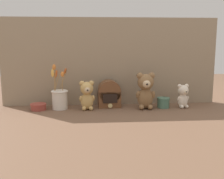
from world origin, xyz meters
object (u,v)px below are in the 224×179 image
teddy_bear_large (146,90)px  teddy_bear_small (183,95)px  teddy_bear_medium (87,95)px  decorative_tin_tall (38,107)px  flower_vase (60,97)px  vintage_radio (109,94)px  decorative_tin_short (163,103)px

teddy_bear_large → teddy_bear_small: 0.29m
teddy_bear_medium → decorative_tin_tall: size_ratio=1.85×
flower_vase → vintage_radio: flower_vase is taller
flower_vase → decorative_tin_short: 0.77m
teddy_bear_large → flower_vase: (-0.63, 0.04, -0.05)m
teddy_bear_small → flower_vase: flower_vase is taller
decorative_tin_tall → teddy_bear_small: bearing=-0.9°
flower_vase → decorative_tin_tall: bearing=-172.8°
teddy_bear_large → vintage_radio: teddy_bear_large is taller
teddy_bear_small → flower_vase: 0.92m
teddy_bear_medium → flower_vase: size_ratio=0.65×
vintage_radio → decorative_tin_tall: bearing=-174.3°
flower_vase → teddy_bear_medium: bearing=-11.0°
teddy_bear_large → teddy_bear_medium: bearing=179.5°
decorative_tin_short → teddy_bear_large: bearing=-171.7°
teddy_bear_small → decorative_tin_tall: 1.07m
decorative_tin_tall → decorative_tin_short: size_ratio=1.22×
teddy_bear_small → decorative_tin_tall: (-1.07, 0.02, -0.07)m
teddy_bear_medium → decorative_tin_tall: (-0.35, 0.02, -0.09)m
teddy_bear_large → flower_vase: bearing=176.1°
decorative_tin_short → teddy_bear_medium: bearing=-178.4°
teddy_bear_small → flower_vase: size_ratio=0.54×
flower_vase → decorative_tin_short: bearing=-1.7°
teddy_bear_large → flower_vase: 0.63m
teddy_bear_small → decorative_tin_tall: size_ratio=1.55×
teddy_bear_medium → teddy_bear_small: bearing=0.2°
teddy_bear_medium → decorative_tin_short: teddy_bear_medium is taller
flower_vase → decorative_tin_tall: flower_vase is taller
teddy_bear_medium → vintage_radio: 0.18m
teddy_bear_large → vintage_radio: bearing=164.0°
teddy_bear_large → teddy_bear_small: (0.29, 0.01, -0.05)m
teddy_bear_medium → decorative_tin_short: bearing=1.6°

